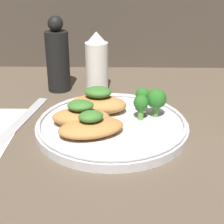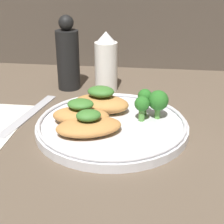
# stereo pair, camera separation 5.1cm
# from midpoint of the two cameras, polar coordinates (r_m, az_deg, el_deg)

# --- Properties ---
(ground_plane) EXTENTS (1.80, 1.80, 0.01)m
(ground_plane) POSITION_cam_midpoint_polar(r_m,az_deg,el_deg) (0.57, -2.58, -3.61)
(ground_plane) COLOR brown
(plate) EXTENTS (0.25, 0.25, 0.02)m
(plate) POSITION_cam_midpoint_polar(r_m,az_deg,el_deg) (0.57, -2.60, -2.28)
(plate) COLOR silver
(plate) RESTS_ON ground_plane
(grilled_meat_front) EXTENTS (0.12, 0.09, 0.04)m
(grilled_meat_front) POSITION_cam_midpoint_polar(r_m,az_deg,el_deg) (0.53, -6.30, -2.46)
(grilled_meat_front) COLOR #BC7F42
(grilled_meat_front) RESTS_ON plate
(grilled_meat_middle) EXTENTS (0.09, 0.05, 0.04)m
(grilled_meat_middle) POSITION_cam_midpoint_polar(r_m,az_deg,el_deg) (0.56, -7.84, -0.64)
(grilled_meat_middle) COLOR #BC7F42
(grilled_meat_middle) RESTS_ON plate
(grilled_meat_back) EXTENTS (0.10, 0.07, 0.05)m
(grilled_meat_back) POSITION_cam_midpoint_polar(r_m,az_deg,el_deg) (0.60, -4.76, 1.57)
(grilled_meat_back) COLOR #BC7F42
(grilled_meat_back) RESTS_ON plate
(broccoli_bunch) EXTENTS (0.06, 0.05, 0.05)m
(broccoli_bunch) POSITION_cam_midpoint_polar(r_m,az_deg,el_deg) (0.58, 3.77, 2.03)
(broccoli_bunch) COLOR #569942
(broccoli_bunch) RESTS_ON plate
(sauce_bottle) EXTENTS (0.05, 0.05, 0.13)m
(sauce_bottle) POSITION_cam_midpoint_polar(r_m,az_deg,el_deg) (0.73, -4.60, 8.09)
(sauce_bottle) COLOR white
(sauce_bottle) RESTS_ON ground_plane
(pepper_grinder) EXTENTS (0.05, 0.05, 0.16)m
(pepper_grinder) POSITION_cam_midpoint_polar(r_m,az_deg,el_deg) (0.74, -11.03, 8.76)
(pepper_grinder) COLOR black
(pepper_grinder) RESTS_ON ground_plane
(fork) EXTENTS (0.05, 0.19, 0.01)m
(fork) POSITION_cam_midpoint_polar(r_m,az_deg,el_deg) (0.63, -16.71, -0.98)
(fork) COLOR #B2B2B7
(fork) RESTS_ON ground_plane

